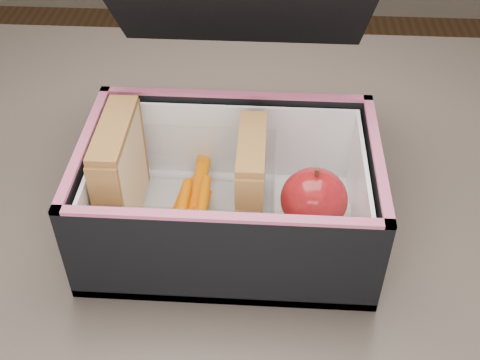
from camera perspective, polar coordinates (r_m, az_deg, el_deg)
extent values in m
cube|color=brown|center=(0.70, -3.63, -2.57)|extent=(1.20, 0.80, 0.03)
cube|color=black|center=(0.67, -0.10, 16.01)|extent=(0.29, 0.13, 0.14)
cube|color=beige|center=(0.62, -12.02, 0.56)|extent=(0.01, 0.10, 0.11)
cube|color=#D17070|center=(0.62, -11.17, 0.22)|extent=(0.01, 0.10, 0.10)
cube|color=beige|center=(0.62, -10.43, 0.49)|extent=(0.01, 0.10, 0.11)
cube|color=brown|center=(0.58, -11.95, 4.76)|extent=(0.03, 0.11, 0.01)
cube|color=beige|center=(0.61, 0.31, -0.30)|extent=(0.01, 0.09, 0.10)
cube|color=#D17070|center=(0.61, 1.06, -0.61)|extent=(0.01, 0.09, 0.09)
cube|color=beige|center=(0.61, 1.82, -0.36)|extent=(0.01, 0.09, 0.10)
cube|color=brown|center=(0.57, 1.13, 3.54)|extent=(0.03, 0.09, 0.01)
cylinder|color=#DB5600|center=(0.66, -4.89, -1.58)|extent=(0.03, 0.09, 0.01)
cylinder|color=#DB5600|center=(0.65, -3.66, -0.49)|extent=(0.01, 0.09, 0.01)
cylinder|color=#DB5600|center=(0.61, -5.58, -2.99)|extent=(0.01, 0.09, 0.01)
cylinder|color=#DB5600|center=(0.65, -5.87, -2.60)|extent=(0.02, 0.09, 0.01)
cylinder|color=#DB5600|center=(0.66, -4.05, -0.27)|extent=(0.01, 0.09, 0.01)
cylinder|color=#DB5600|center=(0.61, -3.60, -2.60)|extent=(0.01, 0.09, 0.01)
cylinder|color=#DB5600|center=(0.63, -3.76, -3.76)|extent=(0.02, 0.09, 0.01)
cylinder|color=#DB5600|center=(0.63, -4.60, -2.43)|extent=(0.02, 0.09, 0.01)
cube|color=white|center=(0.64, 7.24, -4.14)|extent=(0.08, 0.09, 0.01)
ellipsoid|color=maroon|center=(0.61, 7.03, -1.83)|extent=(0.07, 0.07, 0.06)
cylinder|color=#482E19|center=(0.59, 7.31, 0.68)|extent=(0.00, 0.01, 0.01)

